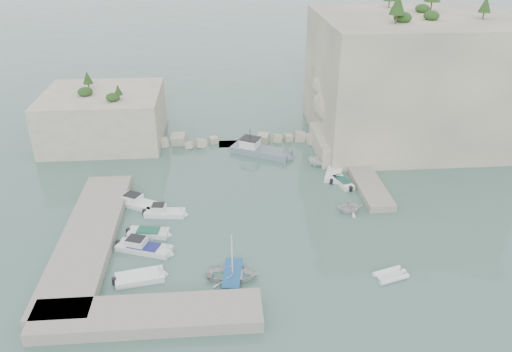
{
  "coord_description": "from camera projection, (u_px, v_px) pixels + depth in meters",
  "views": [
    {
      "loc": [
        -3.88,
        -42.86,
        28.25
      ],
      "look_at": [
        0.0,
        6.0,
        3.0
      ],
      "focal_mm": 35.0,
      "sensor_mm": 36.0,
      "label": 1
    }
  ],
  "objects": [
    {
      "name": "motorboat_b",
      "position": [
        165.0,
        215.0,
        53.52
      ],
      "size": [
        4.84,
        2.07,
        1.4
      ],
      "primitive_type": null,
      "rotation": [
        0.0,
        0.0,
        -0.12
      ],
      "color": "white",
      "rests_on": "ground"
    },
    {
      "name": "vegetation",
      "position": [
        379.0,
        7.0,
        65.86
      ],
      "size": [
        53.48,
        13.88,
        13.4
      ],
      "color": "#1E4219",
      "rests_on": "ground"
    },
    {
      "name": "motorboat_c",
      "position": [
        149.0,
        235.0,
        50.14
      ],
      "size": [
        4.61,
        2.29,
        0.7
      ],
      "primitive_type": null,
      "rotation": [
        0.0,
        0.0,
        -0.16
      ],
      "color": "silver",
      "rests_on": "ground"
    },
    {
      "name": "motorboat_d",
      "position": [
        145.0,
        251.0,
        47.78
      ],
      "size": [
        6.11,
        3.62,
        1.4
      ],
      "primitive_type": null,
      "rotation": [
        0.0,
        0.0,
        -0.34
      ],
      "color": "silver",
      "rests_on": "ground"
    },
    {
      "name": "ledge_east",
      "position": [
        364.0,
        176.0,
        60.82
      ],
      "size": [
        3.0,
        16.0,
        0.8
      ],
      "primitive_type": "cube",
      "color": "#9E9689",
      "rests_on": "ground"
    },
    {
      "name": "rowboat_mast",
      "position": [
        232.0,
        254.0,
        43.03
      ],
      "size": [
        0.1,
        0.1,
        4.2
      ],
      "primitive_type": "cylinder",
      "color": "white",
      "rests_on": "rowboat"
    },
    {
      "name": "breakwater",
      "position": [
        240.0,
        139.0,
        70.29
      ],
      "size": [
        28.0,
        3.0,
        1.4
      ],
      "primitive_type": "cube",
      "color": "beige",
      "rests_on": "ground"
    },
    {
      "name": "quay_west",
      "position": [
        89.0,
        237.0,
        48.85
      ],
      "size": [
        5.0,
        24.0,
        1.1
      ],
      "primitive_type": "cube",
      "color": "#9E9689",
      "rests_on": "ground"
    },
    {
      "name": "tender_east_d",
      "position": [
        323.0,
        165.0,
        64.37
      ],
      "size": [
        4.04,
        1.53,
        1.56
      ],
      "primitive_type": "imported",
      "rotation": [
        0.0,
        0.0,
        1.57
      ],
      "color": "silver",
      "rests_on": "ground"
    },
    {
      "name": "tender_east_c",
      "position": [
        334.0,
        174.0,
        62.1
      ],
      "size": [
        3.57,
        5.88,
        0.7
      ],
      "primitive_type": null,
      "rotation": [
        0.0,
        0.0,
        1.23
      ],
      "color": "white",
      "rests_on": "ground"
    },
    {
      "name": "tender_east_b",
      "position": [
        343.0,
        185.0,
        59.7
      ],
      "size": [
        2.21,
        3.98,
        0.7
      ],
      "primitive_type": null,
      "rotation": [
        0.0,
        0.0,
        1.83
      ],
      "color": "white",
      "rests_on": "ground"
    },
    {
      "name": "rowboat",
      "position": [
        233.0,
        277.0,
        44.21
      ],
      "size": [
        5.04,
        3.9,
        0.96
      ],
      "primitive_type": "imported",
      "rotation": [
        0.0,
        0.0,
        1.44
      ],
      "color": "silver",
      "rests_on": "ground"
    },
    {
      "name": "cliff_east",
      "position": [
        411.0,
        79.0,
        69.3
      ],
      "size": [
        26.0,
        22.0,
        17.0
      ],
      "primitive_type": "cube",
      "color": "beige",
      "rests_on": "ground"
    },
    {
      "name": "inflatable_dinghy",
      "position": [
        390.0,
        277.0,
        44.28
      ],
      "size": [
        3.44,
        2.38,
        0.44
      ],
      "primitive_type": null,
      "rotation": [
        0.0,
        0.0,
        0.3
      ],
      "color": "silver",
      "rests_on": "ground"
    },
    {
      "name": "outcrop_west",
      "position": [
        104.0,
        117.0,
        70.33
      ],
      "size": [
        16.0,
        14.0,
        7.0
      ],
      "primitive_type": "cube",
      "color": "beige",
      "rests_on": "ground"
    },
    {
      "name": "cliff_terrace",
      "position": [
        345.0,
        144.0,
        67.48
      ],
      "size": [
        8.0,
        10.0,
        2.5
      ],
      "primitive_type": "cube",
      "color": "beige",
      "rests_on": "ground"
    },
    {
      "name": "work_boat",
      "position": [
        261.0,
        154.0,
        67.41
      ],
      "size": [
        9.13,
        6.64,
        2.2
      ],
      "primitive_type": null,
      "rotation": [
        0.0,
        0.0,
        -0.5
      ],
      "color": "slate",
      "rests_on": "ground"
    },
    {
      "name": "ground",
      "position": [
        261.0,
        229.0,
        51.19
      ],
      "size": [
        400.0,
        400.0,
        0.0
      ],
      "primitive_type": "plane",
      "color": "#476B5F",
      "rests_on": "ground"
    },
    {
      "name": "tender_east_a",
      "position": [
        349.0,
        212.0,
        54.11
      ],
      "size": [
        3.19,
        2.79,
        1.61
      ],
      "primitive_type": "imported",
      "rotation": [
        0.0,
        0.0,
        1.62
      ],
      "color": "silver",
      "rests_on": "ground"
    },
    {
      "name": "quay_south",
      "position": [
        148.0,
        316.0,
        39.16
      ],
      "size": [
        18.0,
        4.0,
        1.1
      ],
      "primitive_type": "cube",
      "color": "#9E9689",
      "rests_on": "ground"
    },
    {
      "name": "motorboat_a",
      "position": [
        140.0,
        206.0,
        55.2
      ],
      "size": [
        6.33,
        4.58,
        1.4
      ],
      "primitive_type": null,
      "rotation": [
        0.0,
        0.0,
        -0.5
      ],
      "color": "white",
      "rests_on": "ground"
    },
    {
      "name": "motorboat_e",
      "position": [
        140.0,
        280.0,
        43.91
      ],
      "size": [
        4.88,
        2.75,
        0.7
      ],
      "primitive_type": null,
      "rotation": [
        0.0,
        0.0,
        0.2
      ],
      "color": "white",
      "rests_on": "ground"
    }
  ]
}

